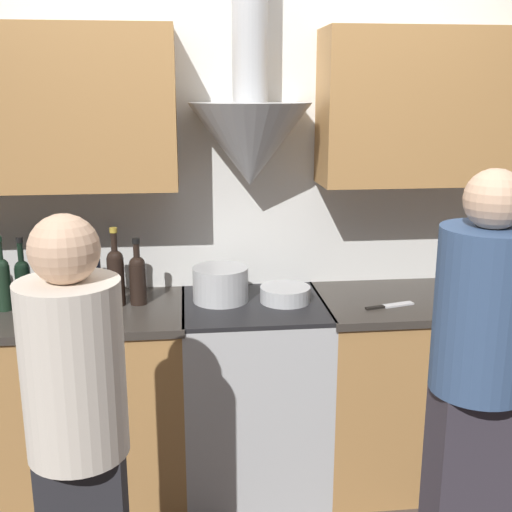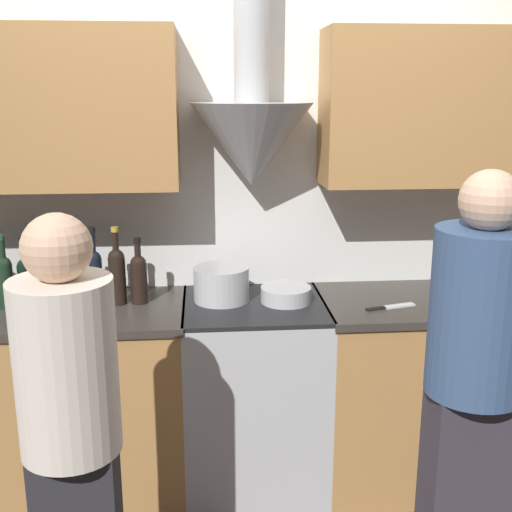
% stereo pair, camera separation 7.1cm
% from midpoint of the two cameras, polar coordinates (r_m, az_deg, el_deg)
% --- Properties ---
extents(wall_back, '(8.40, 0.56, 2.60)m').
position_cam_midpoint_polar(wall_back, '(3.09, 0.02, 6.70)').
color(wall_back, white).
rests_on(wall_back, ground_plane).
extents(counter_left, '(1.15, 0.62, 0.93)m').
position_cam_midpoint_polar(counter_left, '(3.19, -16.11, -12.42)').
color(counter_left, '#B27F47').
rests_on(counter_left, ground_plane).
extents(counter_right, '(1.13, 0.62, 0.93)m').
position_cam_midpoint_polar(counter_right, '(3.33, 16.15, -11.22)').
color(counter_right, '#B27F47').
rests_on(counter_right, ground_plane).
extents(stove_range, '(0.66, 0.60, 0.93)m').
position_cam_midpoint_polar(stove_range, '(3.13, 0.50, -12.21)').
color(stove_range, '#B7BABC').
rests_on(stove_range, ground_plane).
extents(wine_bottle_3, '(0.07, 0.07, 0.34)m').
position_cam_midpoint_polar(wine_bottle_3, '(3.05, -20.79, -1.92)').
color(wine_bottle_3, black).
rests_on(wine_bottle_3, counter_left).
extents(wine_bottle_4, '(0.07, 0.07, 0.32)m').
position_cam_midpoint_polar(wine_bottle_4, '(3.05, -19.18, -1.93)').
color(wine_bottle_4, black).
rests_on(wine_bottle_4, counter_left).
extents(wine_bottle_5, '(0.08, 0.08, 0.32)m').
position_cam_midpoint_polar(wine_bottle_5, '(3.01, -17.42, -1.97)').
color(wine_bottle_5, black).
rests_on(wine_bottle_5, counter_left).
extents(wine_bottle_6, '(0.07, 0.07, 0.34)m').
position_cam_midpoint_polar(wine_bottle_6, '(3.01, -15.39, -1.61)').
color(wine_bottle_6, black).
rests_on(wine_bottle_6, counter_left).
extents(wine_bottle_7, '(0.07, 0.07, 0.36)m').
position_cam_midpoint_polar(wine_bottle_7, '(2.98, -13.52, -1.58)').
color(wine_bottle_7, black).
rests_on(wine_bottle_7, counter_left).
extents(wine_bottle_8, '(0.08, 0.08, 0.36)m').
position_cam_midpoint_polar(wine_bottle_8, '(2.96, -11.58, -1.50)').
color(wine_bottle_8, black).
rests_on(wine_bottle_8, counter_left).
extents(wine_bottle_9, '(0.08, 0.08, 0.31)m').
position_cam_midpoint_polar(wine_bottle_9, '(2.96, -9.70, -1.79)').
color(wine_bottle_9, black).
rests_on(wine_bottle_9, counter_left).
extents(stock_pot, '(0.26, 0.26, 0.16)m').
position_cam_midpoint_polar(stock_pot, '(2.97, -2.41, -2.49)').
color(stock_pot, '#B7BABC').
rests_on(stock_pot, stove_range).
extents(mixing_bowl, '(0.23, 0.23, 0.07)m').
position_cam_midpoint_polar(mixing_bowl, '(2.97, 3.36, -3.42)').
color(mixing_bowl, '#B7BABC').
rests_on(mixing_bowl, stove_range).
extents(orange_fruit, '(0.08, 0.08, 0.08)m').
position_cam_midpoint_polar(orange_fruit, '(3.36, 22.31, -2.32)').
color(orange_fruit, orange).
rests_on(orange_fruit, counter_right).
extents(chefs_knife, '(0.24, 0.09, 0.01)m').
position_cam_midpoint_polar(chefs_knife, '(2.96, 12.56, -4.44)').
color(chefs_knife, silver).
rests_on(chefs_knife, counter_right).
extents(person_foreground_left, '(0.30, 0.30, 1.55)m').
position_cam_midpoint_polar(person_foreground_left, '(2.09, -15.09, -15.11)').
color(person_foreground_left, '#28282D').
rests_on(person_foreground_left, ground_plane).
extents(person_foreground_right, '(0.32, 0.32, 1.65)m').
position_cam_midpoint_polar(person_foreground_right, '(2.27, 19.54, -11.45)').
color(person_foreground_right, '#38333D').
rests_on(person_foreground_right, ground_plane).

